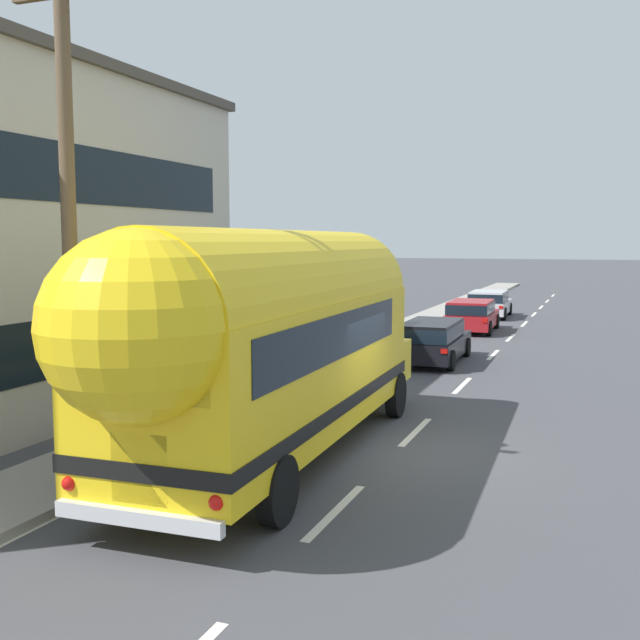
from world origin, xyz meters
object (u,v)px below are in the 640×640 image
(car_third, at_px, (489,302))
(utility_pole, at_px, (69,209))
(painted_bus, at_px, (270,336))
(car_second, at_px, (472,314))
(car_lead, at_px, (432,339))

(car_third, bearing_deg, utility_pole, -94.62)
(utility_pole, relative_size, painted_bus, 0.75)
(painted_bus, relative_size, car_third, 2.66)
(painted_bus, xyz_separation_m, car_third, (-0.23, 27.22, -1.52))
(utility_pole, relative_size, car_third, 1.98)
(painted_bus, xyz_separation_m, car_second, (-0.03, 20.73, -1.52))
(painted_bus, relative_size, car_lead, 2.52)
(utility_pole, xyz_separation_m, car_third, (2.36, 29.13, -3.64))
(utility_pole, xyz_separation_m, painted_bus, (2.59, 1.90, -2.12))
(utility_pole, bearing_deg, car_second, 83.55)
(utility_pole, distance_m, car_second, 23.07)
(car_lead, xyz_separation_m, car_third, (-0.43, 15.25, -0.01))
(utility_pole, relative_size, car_lead, 1.88)
(painted_bus, distance_m, car_second, 20.79)
(utility_pole, bearing_deg, car_third, 85.38)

